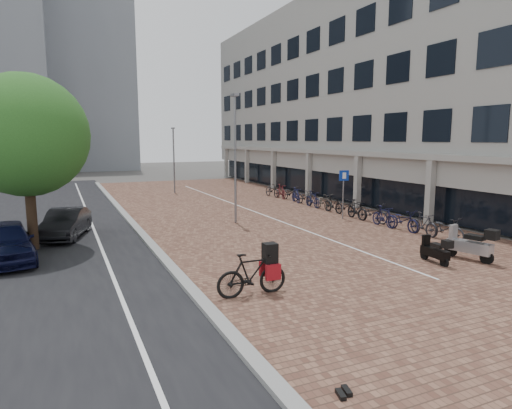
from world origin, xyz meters
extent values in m
plane|color=#474442|center=(0.00, 0.00, 0.00)|extent=(140.00, 140.00, 0.00)
cube|color=brown|center=(2.00, 12.00, 0.01)|extent=(14.50, 42.00, 0.04)
cube|color=black|center=(-9.00, 12.00, 0.01)|extent=(8.00, 50.00, 0.03)
cube|color=gray|center=(-5.10, 12.00, 0.07)|extent=(0.35, 42.00, 0.14)
cube|color=white|center=(-7.00, 12.00, 0.02)|extent=(0.12, 44.00, 0.00)
cube|color=white|center=(2.20, 12.00, 0.04)|extent=(0.10, 30.00, 0.00)
cube|color=#989893|center=(13.00, 16.00, 8.50)|extent=(8.00, 40.00, 13.00)
cube|color=black|center=(9.60, 16.00, 1.70)|extent=(0.15, 38.00, 3.20)
cube|color=#989893|center=(9.40, 16.00, 3.45)|extent=(1.60, 38.00, 0.30)
cube|color=#989893|center=(8.80, 4.00, 1.70)|extent=(0.35, 0.35, 3.40)
cube|color=#989893|center=(8.80, 10.00, 1.70)|extent=(0.35, 0.35, 3.40)
cube|color=#989893|center=(8.80, 16.00, 1.70)|extent=(0.35, 0.35, 3.40)
cube|color=#989893|center=(8.80, 22.00, 1.70)|extent=(0.35, 0.35, 3.40)
cube|color=#989893|center=(8.80, 28.00, 1.70)|extent=(0.35, 0.35, 3.40)
cube|color=#989893|center=(8.80, 34.00, 1.70)|extent=(0.35, 0.35, 3.40)
cube|color=gray|center=(-4.00, 55.00, 13.00)|extent=(12.00, 10.00, 26.00)
imported|color=black|center=(-10.24, 4.88, 0.73)|extent=(2.29, 4.47, 1.46)
imported|color=black|center=(-8.25, 8.20, 0.65)|extent=(2.40, 4.17, 1.30)
imported|color=black|center=(-3.63, -1.87, 0.62)|extent=(2.08, 0.61, 1.25)
cube|color=black|center=(-3.63, -1.87, 1.18)|extent=(0.38, 0.35, 0.56)
cube|color=maroon|center=(-3.85, -1.87, 0.69)|extent=(0.44, 0.13, 0.44)
cube|color=maroon|center=(-3.41, -1.87, 0.69)|extent=(0.44, 0.13, 0.44)
cylinder|color=slate|center=(5.66, 7.07, 1.23)|extent=(0.07, 0.07, 2.45)
cube|color=#0C2D9D|center=(5.66, 7.04, 2.40)|extent=(0.56, 0.11, 0.56)
cylinder|color=gray|center=(-0.12, 8.35, 3.27)|extent=(0.12, 0.12, 6.53)
cylinder|color=slate|center=(0.11, 22.51, 2.60)|extent=(0.12, 0.12, 5.20)
cylinder|color=#382619|center=(-9.46, 6.46, 1.50)|extent=(0.39, 0.39, 3.00)
sphere|color=#26551D|center=(-9.46, 6.46, 4.49)|extent=(4.71, 4.71, 4.71)
sphere|color=#26551D|center=(-8.92, 7.10, 3.85)|extent=(3.00, 3.00, 3.00)
imported|color=black|center=(6.69, 1.00, 0.52)|extent=(0.85, 2.02, 1.04)
imported|color=black|center=(6.61, 2.15, 0.53)|extent=(0.67, 1.79, 1.05)
imported|color=#121434|center=(6.47, 3.30, 0.52)|extent=(0.76, 2.00, 1.04)
imported|color=black|center=(6.28, 4.45, 0.53)|extent=(0.54, 1.76, 1.05)
imported|color=black|center=(6.50, 5.60, 0.52)|extent=(1.09, 2.07, 1.04)
imported|color=black|center=(6.35, 6.75, 0.53)|extent=(0.57, 1.77, 1.05)
imported|color=black|center=(6.44, 7.90, 0.52)|extent=(0.75, 1.99, 1.04)
imported|color=black|center=(6.38, 9.05, 0.53)|extent=(0.60, 1.78, 1.05)
imported|color=#4E4D47|center=(6.45, 10.20, 0.52)|extent=(0.77, 2.00, 1.04)
imported|color=black|center=(6.35, 11.35, 0.53)|extent=(0.56, 1.76, 1.05)
imported|color=black|center=(6.47, 12.50, 0.52)|extent=(0.80, 2.01, 1.04)
imported|color=#16193E|center=(6.41, 13.65, 0.53)|extent=(0.85, 1.81, 1.05)
imported|color=black|center=(6.61, 14.80, 0.52)|extent=(0.90, 2.04, 1.04)
imported|color=#501519|center=(6.42, 15.95, 0.53)|extent=(0.65, 1.78, 1.05)
imported|color=black|center=(6.30, 17.10, 0.52)|extent=(0.78, 2.00, 1.04)
camera|label=1|loc=(-8.34, -12.73, 4.35)|focal=30.97mm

